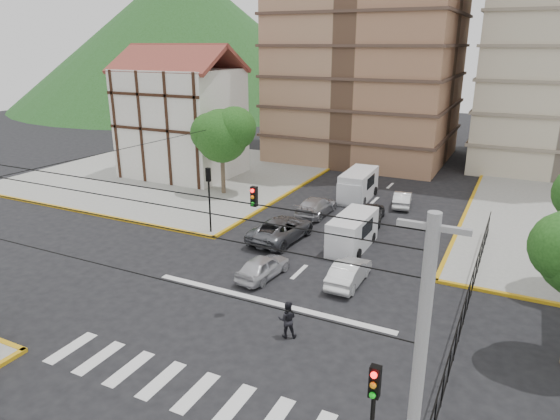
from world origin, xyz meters
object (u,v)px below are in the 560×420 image
Objects in this scene: van_right_lane at (351,234)px; car_silver_front_left at (263,267)px; traffic_light_se at (373,414)px; pedestrian_crosswalk at (287,319)px; traffic_light_nw at (209,189)px; car_white_front_right at (349,272)px; van_left_lane at (357,186)px.

van_right_lane is 6.64m from car_silver_front_left.
traffic_light_se is 8.97m from pedestrian_crosswalk.
traffic_light_nw is 8.01m from car_silver_front_left.
pedestrian_crosswalk is at bearing 134.38° from car_silver_front_left.
traffic_light_nw is 1.17× the size of car_silver_front_left.
van_left_lane is at bearing -73.61° from car_white_front_right.
van_right_lane is 1.27× the size of car_silver_front_left.
car_white_front_right is at bearing -75.37° from van_left_lane.
car_white_front_right is at bearing -157.27° from car_silver_front_left.
traffic_light_se is at bearing -73.25° from van_left_lane.
van_left_lane is (-2.92, 10.23, 0.10)m from van_right_lane.
traffic_light_nw is at bearing -15.35° from car_white_front_right.
traffic_light_nw is 9.68m from van_right_lane.
traffic_light_se reaches higher than van_left_lane.
car_silver_front_left is at bearing -115.93° from van_right_lane.
traffic_light_se is 2.61× the size of pedestrian_crosswalk.
traffic_light_nw reaches higher than car_white_front_right.
car_silver_front_left is 4.66m from car_white_front_right.
pedestrian_crosswalk reaches higher than car_silver_front_left.
pedestrian_crosswalk is (0.69, -10.57, -0.20)m from van_right_lane.
van_left_lane is 16.13m from car_silver_front_left.
van_left_lane is at bearing 107.12° from van_right_lane.
pedestrian_crosswalk is (-0.75, -6.02, 0.19)m from car_white_front_right.
traffic_light_se is 1.00× the size of traffic_light_nw.
van_right_lane is at bearing -72.52° from car_white_front_right.
van_right_lane is at bearing -75.87° from van_left_lane.
traffic_light_nw reaches higher than pedestrian_crosswalk.
car_silver_front_left is (6.30, -4.29, -2.47)m from traffic_light_nw.
traffic_light_nw is 0.92× the size of van_right_lane.
pedestrian_crosswalk is at bearing -81.97° from van_left_lane.
traffic_light_nw is at bearing -120.19° from van_left_lane.
van_right_lane is 1.20× the size of car_white_front_right.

